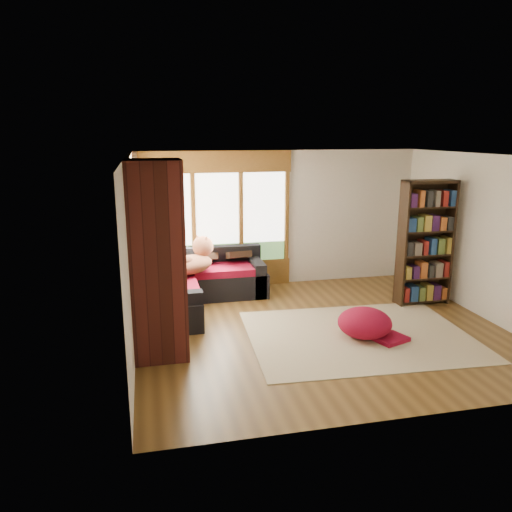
{
  "coord_description": "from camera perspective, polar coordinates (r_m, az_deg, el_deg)",
  "views": [
    {
      "loc": [
        -2.51,
        -6.73,
        2.92
      ],
      "look_at": [
        -0.78,
        1.02,
        0.95
      ],
      "focal_mm": 35.0,
      "sensor_mm": 36.0,
      "label": 1
    }
  ],
  "objects": [
    {
      "name": "brick_chimney",
      "position": [
        6.58,
        -11.22,
        -0.59
      ],
      "size": [
        0.7,
        0.7,
        2.6
      ],
      "primitive_type": "cube",
      "color": "#471914",
      "rests_on": "ground"
    },
    {
      "name": "windows_back",
      "position": [
        9.42,
        -4.41,
        4.3
      ],
      "size": [
        2.82,
        0.1,
        1.9
      ],
      "color": "brown",
      "rests_on": "wall_back"
    },
    {
      "name": "roller_blind",
      "position": [
        8.83,
        -13.7,
        5.93
      ],
      "size": [
        0.03,
        0.72,
        0.9
      ],
      "primitive_type": "cube",
      "color": "gray",
      "rests_on": "wall_left"
    },
    {
      "name": "floor",
      "position": [
        7.75,
        7.39,
        -8.32
      ],
      "size": [
        5.5,
        5.5,
        0.0
      ],
      "primitive_type": "plane",
      "color": "#533717",
      "rests_on": "ground"
    },
    {
      "name": "wall_left",
      "position": [
        6.92,
        -14.19,
        -0.03
      ],
      "size": [
        0.04,
        5.0,
        2.6
      ],
      "primitive_type": "cube",
      "color": "silver",
      "rests_on": "ground"
    },
    {
      "name": "bookshelf",
      "position": [
        9.02,
        18.8,
        1.4
      ],
      "size": [
        0.92,
        0.31,
        2.16
      ],
      "color": "black",
      "rests_on": "ground"
    },
    {
      "name": "windows_left",
      "position": [
        8.08,
        -13.82,
        2.33
      ],
      "size": [
        0.1,
        2.62,
        1.9
      ],
      "color": "brown",
      "rests_on": "wall_left"
    },
    {
      "name": "wall_right",
      "position": [
        8.69,
        25.0,
        1.87
      ],
      "size": [
        0.04,
        5.0,
        2.6
      ],
      "primitive_type": "cube",
      "color": "silver",
      "rests_on": "ground"
    },
    {
      "name": "wall_front",
      "position": [
        5.17,
        17.28,
        -4.95
      ],
      "size": [
        5.5,
        0.04,
        2.6
      ],
      "primitive_type": "cube",
      "color": "silver",
      "rests_on": "ground"
    },
    {
      "name": "pouf",
      "position": [
        7.52,
        12.32,
        -7.39
      ],
      "size": [
        1.0,
        1.0,
        0.43
      ],
      "primitive_type": "ellipsoid",
      "rotation": [
        0.0,
        0.0,
        0.32
      ],
      "color": "maroon",
      "rests_on": "area_rug"
    },
    {
      "name": "dog_tan",
      "position": [
        8.65,
        -7.17,
        -0.35
      ],
      "size": [
        1.06,
        1.04,
        0.52
      ],
      "rotation": [
        0.0,
        0.0,
        0.72
      ],
      "color": "brown",
      "rests_on": "sectional_sofa"
    },
    {
      "name": "throw_pillows",
      "position": [
        8.77,
        -7.96,
        -0.45
      ],
      "size": [
        1.98,
        1.68,
        0.45
      ],
      "color": "black",
      "rests_on": "sectional_sofa"
    },
    {
      "name": "dog_brindle",
      "position": [
        8.22,
        -10.79,
        -1.46
      ],
      "size": [
        0.81,
        0.97,
        0.47
      ],
      "rotation": [
        0.0,
        0.0,
        1.98
      ],
      "color": "#362417",
      "rests_on": "sectional_sofa"
    },
    {
      "name": "wall_back",
      "position": [
        9.7,
        2.62,
        4.3
      ],
      "size": [
        5.5,
        0.04,
        2.6
      ],
      "primitive_type": "cube",
      "color": "silver",
      "rests_on": "ground"
    },
    {
      "name": "sectional_sofa",
      "position": [
        8.84,
        -8.41,
        -3.45
      ],
      "size": [
        2.2,
        2.2,
        0.8
      ],
      "rotation": [
        0.0,
        0.0,
        -0.06
      ],
      "color": "black",
      "rests_on": "ground"
    },
    {
      "name": "area_rug",
      "position": [
        7.61,
        11.66,
        -8.88
      ],
      "size": [
        3.35,
        2.63,
        0.01
      ],
      "primitive_type": "cube",
      "rotation": [
        0.0,
        0.0,
        -0.05
      ],
      "color": "beige",
      "rests_on": "ground"
    },
    {
      "name": "ceiling",
      "position": [
        7.19,
        8.05,
        11.25
      ],
      "size": [
        5.5,
        5.5,
        0.0
      ],
      "primitive_type": "plane",
      "color": "white"
    }
  ]
}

